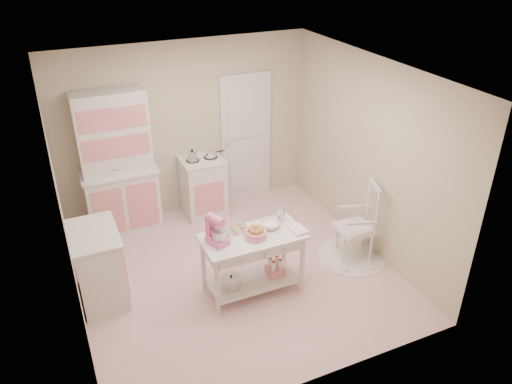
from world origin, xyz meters
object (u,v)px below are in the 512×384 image
(base_cabinet, at_px, (99,266))
(rocking_chair, at_px, (356,222))
(hutch, at_px, (118,164))
(stove, at_px, (203,186))
(stand_mixer, at_px, (217,231))
(bread_basket, at_px, (256,234))
(work_table, at_px, (253,264))

(base_cabinet, height_order, rocking_chair, rocking_chair)
(hutch, relative_size, stove, 2.26)
(base_cabinet, relative_size, stand_mixer, 2.71)
(stove, distance_m, bread_basket, 2.10)
(work_table, height_order, bread_basket, bread_basket)
(hutch, bearing_deg, rocking_chair, -36.70)
(hutch, distance_m, stand_mixer, 2.17)
(bread_basket, bearing_deg, hutch, 118.53)
(base_cabinet, distance_m, bread_basket, 1.88)
(base_cabinet, relative_size, work_table, 0.77)
(hutch, relative_size, stand_mixer, 6.12)
(rocking_chair, height_order, work_table, rocking_chair)
(stove, bearing_deg, work_table, -91.96)
(hutch, xyz_separation_m, work_table, (1.13, -2.07, -0.64))
(stove, bearing_deg, bread_basket, -91.36)
(base_cabinet, distance_m, stand_mixer, 1.50)
(hutch, height_order, stand_mixer, hutch)
(base_cabinet, relative_size, rocking_chair, 0.84)
(base_cabinet, xyz_separation_m, rocking_chair, (3.20, -0.54, 0.09))
(rocking_chair, bearing_deg, stove, 144.52)
(stove, relative_size, bread_basket, 3.68)
(hutch, relative_size, bread_basket, 8.32)
(work_table, distance_m, stand_mixer, 0.71)
(work_table, height_order, stand_mixer, stand_mixer)
(hutch, relative_size, base_cabinet, 2.26)
(stand_mixer, bearing_deg, stove, 54.59)
(hutch, relative_size, work_table, 1.73)
(hutch, xyz_separation_m, rocking_chair, (2.65, -1.97, -0.49))
(work_table, xyz_separation_m, bread_basket, (0.02, -0.05, 0.45))
(stove, bearing_deg, stand_mixer, -103.76)
(stand_mixer, bearing_deg, hutch, 87.50)
(stove, relative_size, rocking_chair, 0.84)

